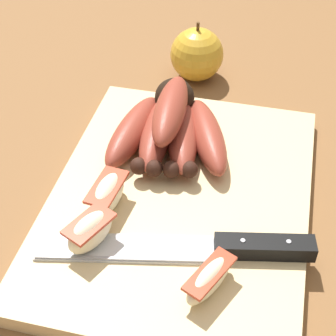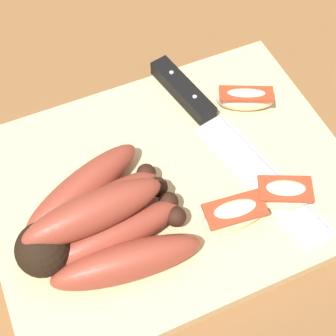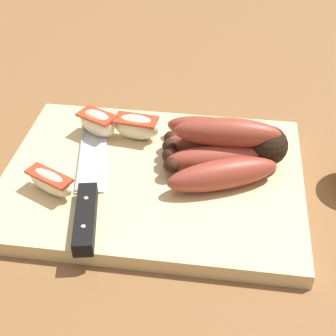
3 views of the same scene
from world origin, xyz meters
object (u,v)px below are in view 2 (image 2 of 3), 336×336
Objects in this scene: apple_wedge_near at (234,215)px; apple_wedge_far at (245,99)px; chefs_knife at (208,118)px; apple_wedge_middle at (283,195)px; banana_bunch at (97,224)px.

apple_wedge_near is 0.15m from apple_wedge_far.
apple_wedge_near is (0.04, 0.12, 0.01)m from chefs_knife.
chefs_knife is 0.13m from apple_wedge_near.
apple_wedge_far is at bearing -122.94° from apple_wedge_near.
apple_wedge_far is at bearing -101.92° from apple_wedge_middle.
apple_wedge_near is 1.05× the size of apple_wedge_middle.
apple_wedge_middle is 0.92× the size of apple_wedge_far.
apple_wedge_middle is at bearing 78.08° from apple_wedge_far.
banana_bunch is 0.58× the size of chefs_knife.
apple_wedge_near is at bearing 161.79° from banana_bunch.
apple_wedge_middle is at bearing 167.04° from banana_bunch.
apple_wedge_middle is (-0.05, 0.00, 0.00)m from apple_wedge_near.
apple_wedge_far is at bearing -178.86° from chefs_knife.
apple_wedge_far reaches higher than chefs_knife.
banana_bunch is 0.18m from chefs_knife.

